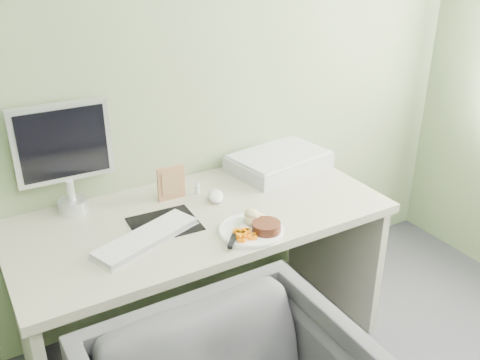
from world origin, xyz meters
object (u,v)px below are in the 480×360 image
plate (251,230)px  scanner (279,162)px  desk (201,249)px  monitor (64,152)px

plate → scanner: bearing=46.0°
desk → plate: bearing=-66.1°
plate → scanner: size_ratio=0.55×
desk → plate: (0.11, -0.24, 0.19)m
scanner → monitor: 1.04m
plate → monitor: size_ratio=0.55×
desk → scanner: 0.63m
scanner → monitor: (-1.01, 0.10, 0.23)m
desk → plate: size_ratio=6.08×
desk → monitor: monitor is taller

